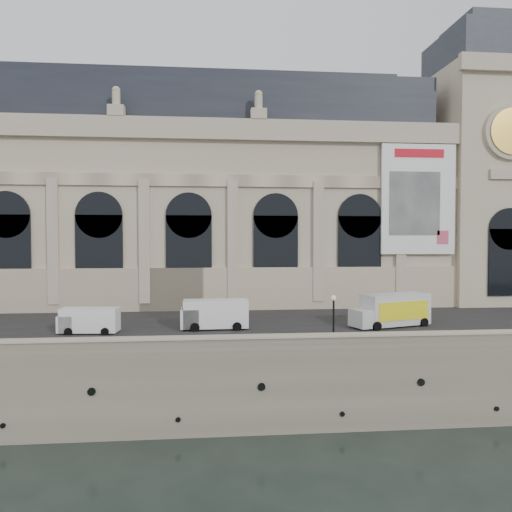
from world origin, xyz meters
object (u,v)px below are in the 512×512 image
(van_b, at_px, (211,314))
(lamp_right, at_px, (334,321))
(box_truck, at_px, (392,310))
(van_c, at_px, (86,321))

(van_b, relative_size, lamp_right, 1.55)
(box_truck, bearing_deg, lamp_right, -134.46)
(van_b, height_order, van_c, van_b)
(van_b, bearing_deg, van_c, -175.07)
(van_c, height_order, box_truck, box_truck)
(van_c, bearing_deg, lamp_right, -19.16)
(box_truck, height_order, lamp_right, lamp_right)
(van_c, xyz_separation_m, box_truck, (27.87, 0.65, 0.41))
(van_c, bearing_deg, box_truck, 1.33)
(lamp_right, bearing_deg, box_truck, 45.54)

